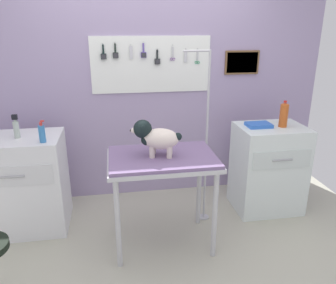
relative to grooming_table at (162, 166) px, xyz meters
The scene contains 11 objects.
ground 0.82m from the grooming_table, 98.38° to the right, with size 4.40×4.00×0.04m, color #AFAD9A.
rear_wall_panel 1.12m from the grooming_table, 91.49° to the left, with size 4.00×0.11×2.30m.
grooming_table is the anchor object (origin of this frame).
grooming_arm 0.58m from the grooming_table, 35.75° to the left, with size 0.30×0.11×1.69m.
dog 0.26m from the grooming_table, behind, with size 0.42×0.26×0.31m.
counter_left 1.40m from the grooming_table, 159.37° to the left, with size 0.80×0.58×0.93m.
cabinet_right 1.31m from the grooming_table, 20.36° to the left, with size 0.68×0.54×0.92m.
shampoo_bottle 1.36m from the grooming_table, 159.39° to the left, with size 0.05×0.05×0.22m.
spray_bottle_short 1.08m from the grooming_table, 162.97° to the left, with size 0.06×0.06×0.20m.
soda_bottle 1.39m from the grooming_table, 18.05° to the left, with size 0.08×0.08×0.27m.
supply_tray 1.16m from the grooming_table, 23.72° to the left, with size 0.24×0.18×0.04m.
Camera 1 is at (-0.35, -2.33, 1.88)m, focal length 35.49 mm.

